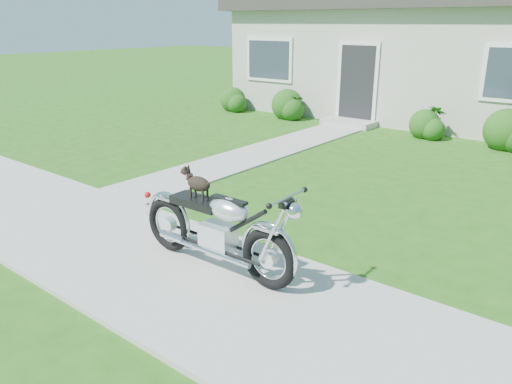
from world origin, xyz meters
TOP-DOWN VIEW (x-y plane):
  - ground at (0.00, 0.00)m, footprint 80.00×80.00m
  - sidewalk at (0.00, 0.00)m, footprint 24.00×2.20m
  - walkway at (-1.50, 5.00)m, footprint 1.20×8.00m
  - house at (-0.00, 11.99)m, footprint 12.60×7.03m
  - shrub_row at (0.44, 8.50)m, footprint 10.69×1.04m
  - potted_plant_left at (-3.14, 8.55)m, footprint 0.69×0.62m
  - potted_plant_right at (0.90, 8.55)m, footprint 0.55×0.55m
  - motorcycle_with_dog at (1.44, 0.26)m, footprint 2.22×0.60m

SIDE VIEW (x-z plane):
  - ground at x=0.00m, z-range 0.00..0.00m
  - walkway at x=-1.50m, z-range 0.00..0.03m
  - sidewalk at x=0.00m, z-range 0.00..0.04m
  - potted_plant_left at x=-3.14m, z-range 0.00..0.69m
  - shrub_row at x=0.44m, z-range -0.12..0.92m
  - potted_plant_right at x=0.90m, z-range 0.00..0.80m
  - motorcycle_with_dog at x=1.44m, z-range -0.02..1.10m
  - house at x=0.00m, z-range -0.09..4.41m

